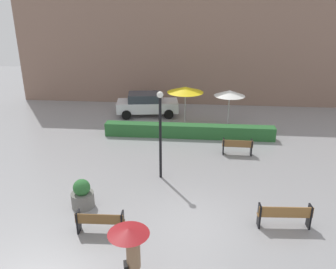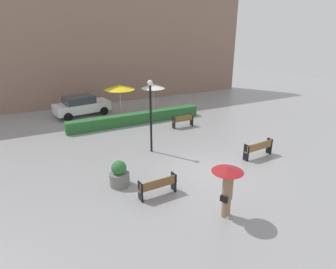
{
  "view_description": "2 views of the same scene",
  "coord_description": "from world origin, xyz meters",
  "px_view_note": "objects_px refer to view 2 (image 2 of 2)",
  "views": [
    {
      "loc": [
        0.03,
        -10.58,
        7.52
      ],
      "look_at": [
        -1.39,
        4.62,
        1.59
      ],
      "focal_mm": 36.96,
      "sensor_mm": 36.0,
      "label": 1
    },
    {
      "loc": [
        -7.45,
        -9.95,
        6.45
      ],
      "look_at": [
        -0.53,
        3.39,
        0.81
      ],
      "focal_mm": 30.07,
      "sensor_mm": 36.0,
      "label": 2
    }
  ],
  "objects_px": {
    "patio_umbrella_white": "(153,86)",
    "patio_umbrella_yellow": "(120,87)",
    "planter_pot": "(119,175)",
    "parked_car": "(81,105)",
    "bench_near_right": "(259,148)",
    "pedestrian_with_umbrella": "(227,183)",
    "bench_back_row": "(183,120)",
    "bench_near_left": "(158,185)",
    "lamp_post": "(151,109)"
  },
  "relations": [
    {
      "from": "pedestrian_with_umbrella",
      "to": "patio_umbrella_yellow",
      "type": "distance_m",
      "value": 14.13
    },
    {
      "from": "pedestrian_with_umbrella",
      "to": "patio_umbrella_white",
      "type": "xyz_separation_m",
      "value": [
        3.55,
        13.98,
        0.74
      ]
    },
    {
      "from": "bench_near_right",
      "to": "bench_near_left",
      "type": "bearing_deg",
      "value": -171.97
    },
    {
      "from": "bench_near_left",
      "to": "parked_car",
      "type": "distance_m",
      "value": 13.23
    },
    {
      "from": "pedestrian_with_umbrella",
      "to": "bench_back_row",
      "type": "bearing_deg",
      "value": 68.43
    },
    {
      "from": "lamp_post",
      "to": "patio_umbrella_white",
      "type": "height_order",
      "value": "lamp_post"
    },
    {
      "from": "bench_near_left",
      "to": "patio_umbrella_yellow",
      "type": "distance_m",
      "value": 12.08
    },
    {
      "from": "bench_near_right",
      "to": "planter_pot",
      "type": "distance_m",
      "value": 7.52
    },
    {
      "from": "patio_umbrella_yellow",
      "to": "patio_umbrella_white",
      "type": "distance_m",
      "value": 2.78
    },
    {
      "from": "planter_pot",
      "to": "patio_umbrella_white",
      "type": "xyz_separation_m",
      "value": [
        6.25,
        10.07,
        1.62
      ]
    },
    {
      "from": "bench_near_right",
      "to": "patio_umbrella_yellow",
      "type": "bearing_deg",
      "value": 110.35
    },
    {
      "from": "bench_near_left",
      "to": "pedestrian_with_umbrella",
      "type": "distance_m",
      "value": 2.99
    },
    {
      "from": "bench_near_right",
      "to": "lamp_post",
      "type": "bearing_deg",
      "value": 145.0
    },
    {
      "from": "planter_pot",
      "to": "patio_umbrella_yellow",
      "type": "relative_size",
      "value": 0.48
    },
    {
      "from": "lamp_post",
      "to": "patio_umbrella_yellow",
      "type": "bearing_deg",
      "value": 84.37
    },
    {
      "from": "planter_pot",
      "to": "patio_umbrella_white",
      "type": "distance_m",
      "value": 11.97
    },
    {
      "from": "pedestrian_with_umbrella",
      "to": "patio_umbrella_yellow",
      "type": "relative_size",
      "value": 0.83
    },
    {
      "from": "patio_umbrella_white",
      "to": "lamp_post",
      "type": "bearing_deg",
      "value": -115.42
    },
    {
      "from": "bench_back_row",
      "to": "patio_umbrella_white",
      "type": "height_order",
      "value": "patio_umbrella_white"
    },
    {
      "from": "patio_umbrella_white",
      "to": "patio_umbrella_yellow",
      "type": "bearing_deg",
      "value": 177.94
    },
    {
      "from": "bench_near_right",
      "to": "pedestrian_with_umbrella",
      "type": "bearing_deg",
      "value": -145.69
    },
    {
      "from": "bench_near_right",
      "to": "pedestrian_with_umbrella",
      "type": "distance_m",
      "value": 5.85
    },
    {
      "from": "patio_umbrella_yellow",
      "to": "patio_umbrella_white",
      "type": "relative_size",
      "value": 1.06
    },
    {
      "from": "planter_pot",
      "to": "parked_car",
      "type": "distance_m",
      "value": 11.71
    },
    {
      "from": "bench_near_right",
      "to": "parked_car",
      "type": "xyz_separation_m",
      "value": [
        -6.74,
        12.32,
        0.28
      ]
    },
    {
      "from": "parked_car",
      "to": "bench_back_row",
      "type": "bearing_deg",
      "value": -47.49
    },
    {
      "from": "bench_near_left",
      "to": "planter_pot",
      "type": "height_order",
      "value": "planter_pot"
    },
    {
      "from": "patio_umbrella_yellow",
      "to": "planter_pot",
      "type": "bearing_deg",
      "value": -108.88
    },
    {
      "from": "planter_pot",
      "to": "bench_back_row",
      "type": "bearing_deg",
      "value": 40.53
    },
    {
      "from": "bench_near_right",
      "to": "lamp_post",
      "type": "height_order",
      "value": "lamp_post"
    },
    {
      "from": "patio_umbrella_yellow",
      "to": "patio_umbrella_white",
      "type": "bearing_deg",
      "value": -2.06
    },
    {
      "from": "lamp_post",
      "to": "patio_umbrella_yellow",
      "type": "height_order",
      "value": "lamp_post"
    },
    {
      "from": "planter_pot",
      "to": "patio_umbrella_white",
      "type": "relative_size",
      "value": 0.51
    },
    {
      "from": "pedestrian_with_umbrella",
      "to": "bench_near_right",
      "type": "bearing_deg",
      "value": 34.31
    },
    {
      "from": "pedestrian_with_umbrella",
      "to": "lamp_post",
      "type": "distance_m",
      "value": 6.68
    },
    {
      "from": "bench_near_left",
      "to": "lamp_post",
      "type": "distance_m",
      "value": 4.93
    },
    {
      "from": "bench_back_row",
      "to": "pedestrian_with_umbrella",
      "type": "distance_m",
      "value": 10.15
    },
    {
      "from": "bench_near_right",
      "to": "patio_umbrella_yellow",
      "type": "distance_m",
      "value": 11.67
    },
    {
      "from": "pedestrian_with_umbrella",
      "to": "patio_umbrella_white",
      "type": "bearing_deg",
      "value": 75.77
    },
    {
      "from": "bench_back_row",
      "to": "bench_near_left",
      "type": "bearing_deg",
      "value": -126.96
    },
    {
      "from": "bench_near_left",
      "to": "pedestrian_with_umbrella",
      "type": "bearing_deg",
      "value": -56.36
    },
    {
      "from": "parked_car",
      "to": "lamp_post",
      "type": "bearing_deg",
      "value": -77.54
    },
    {
      "from": "bench_near_right",
      "to": "patio_umbrella_white",
      "type": "xyz_separation_m",
      "value": [
        -1.24,
        10.72,
        1.59
      ]
    },
    {
      "from": "bench_back_row",
      "to": "patio_umbrella_yellow",
      "type": "height_order",
      "value": "patio_umbrella_yellow"
    },
    {
      "from": "bench_back_row",
      "to": "parked_car",
      "type": "height_order",
      "value": "parked_car"
    },
    {
      "from": "planter_pot",
      "to": "pedestrian_with_umbrella",
      "type": "bearing_deg",
      "value": -55.29
    },
    {
      "from": "planter_pot",
      "to": "parked_car",
      "type": "bearing_deg",
      "value": 86.31
    },
    {
      "from": "bench_back_row",
      "to": "planter_pot",
      "type": "relative_size",
      "value": 1.33
    },
    {
      "from": "bench_back_row",
      "to": "patio_umbrella_yellow",
      "type": "xyz_separation_m",
      "value": [
        -2.94,
        4.68,
        1.76
      ]
    },
    {
      "from": "bench_near_right",
      "to": "planter_pot",
      "type": "height_order",
      "value": "planter_pot"
    }
  ]
}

